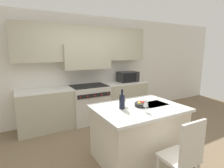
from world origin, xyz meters
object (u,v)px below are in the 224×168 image
wine_glass_far (124,98)px  wine_glass_near (146,103)px  wine_bottle (122,101)px  range_stove (90,103)px  island_chair (184,154)px  fruit_bowl (141,104)px  microwave (128,77)px

wine_glass_far → wine_glass_near: bearing=-71.1°
wine_bottle → wine_glass_far: bearing=44.8°
range_stove → wine_glass_far: wine_glass_far is taller
range_stove → wine_bottle: size_ratio=3.03×
wine_glass_far → wine_bottle: bearing=-135.2°
island_chair → fruit_bowl: bearing=87.1°
range_stove → wine_bottle: wine_bottle is taller
microwave → fruit_bowl: bearing=-117.9°
wine_bottle → fruit_bowl: bearing=-8.4°
island_chair → wine_bottle: wine_bottle is taller
wine_bottle → wine_glass_far: (0.10, 0.09, 0.02)m
wine_bottle → fruit_bowl: (0.34, -0.05, -0.08)m
microwave → wine_glass_near: (-1.12, -2.15, -0.04)m
wine_glass_far → range_stove: bearing=87.6°
range_stove → island_chair: size_ratio=0.92×
wine_bottle → wine_glass_near: 0.38m
wine_glass_near → wine_glass_far: bearing=108.9°
wine_glass_near → fruit_bowl: size_ratio=0.91×
microwave → wine_bottle: bearing=-126.1°
island_chair → wine_glass_far: wine_glass_far is taller
range_stove → microwave: size_ratio=1.69×
fruit_bowl → microwave: bearing=62.1°
wine_glass_near → fruit_bowl: (0.11, 0.25, -0.10)m
wine_bottle → wine_glass_near: wine_bottle is taller
wine_glass_near → island_chair: bearing=-84.2°
wine_bottle → fruit_bowl: 0.36m
island_chair → microwave: bearing=69.5°
wine_glass_far → microwave: bearing=54.4°
fruit_bowl → wine_glass_far: bearing=149.7°
island_chair → wine_bottle: size_ratio=3.28×
microwave → island_chair: 3.05m
range_stove → island_chair: 2.80m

